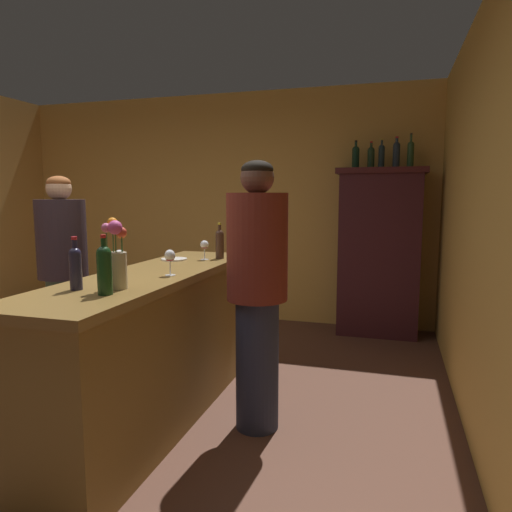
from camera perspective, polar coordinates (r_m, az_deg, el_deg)
name	(u,v)px	position (r m, az deg, el deg)	size (l,w,h in m)	color
floor	(46,432)	(3.39, -24.48, -19.16)	(7.88, 7.88, 0.00)	brown
wall_back	(219,208)	(5.73, -4.52, 5.97)	(5.19, 0.12, 2.68)	#D9A951
bar_counter	(154,347)	(3.14, -12.45, -10.89)	(0.61, 2.25, 1.00)	olive
display_cabinet	(379,249)	(5.07, 14.91, 0.78)	(0.91, 0.45, 1.77)	#3C1920
wine_bottle_rose	(220,243)	(3.60, -4.50, 1.66)	(0.07, 0.07, 0.28)	#442C20
wine_bottle_malbec	(104,268)	(2.39, -18.16, -1.38)	(0.07, 0.07, 0.30)	#16381A
wine_bottle_merlot	(75,266)	(2.56, -21.34, -1.14)	(0.06, 0.06, 0.28)	#24213B
wine_glass_front	(119,255)	(3.08, -16.48, 0.06)	(0.07, 0.07, 0.14)	white
wine_glass_mid	(170,257)	(2.87, -10.55, -0.15)	(0.06, 0.06, 0.16)	white
wine_glass_rear	(204,246)	(3.55, -6.36, 1.24)	(0.06, 0.06, 0.15)	white
flower_arrangement	(116,257)	(2.51, -16.80, -0.16)	(0.11, 0.13, 0.37)	tan
cheese_plate	(174,259)	(3.58, -10.04, -0.39)	(0.20, 0.20, 0.01)	white
display_bottle_left	(356,156)	(5.07, 12.17, 11.93)	(0.08, 0.08, 0.29)	#123121
display_bottle_midleft	(371,156)	(5.06, 13.97, 11.81)	(0.07, 0.07, 0.28)	#1E3621
display_bottle_center	(382,155)	(5.05, 15.19, 11.90)	(0.06, 0.06, 0.30)	#1D2D34
display_bottle_midright	(396,153)	(5.05, 16.89, 12.00)	(0.07, 0.07, 0.31)	#222E3D
display_bottle_right	(411,153)	(5.06, 18.49, 11.93)	(0.07, 0.07, 0.34)	#274727
patron_tall	(63,270)	(3.99, -22.64, -1.66)	(0.38, 0.38, 1.63)	#3F5C4F
bartender	(257,286)	(2.88, 0.15, -3.66)	(0.38, 0.38, 1.69)	#262E4B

